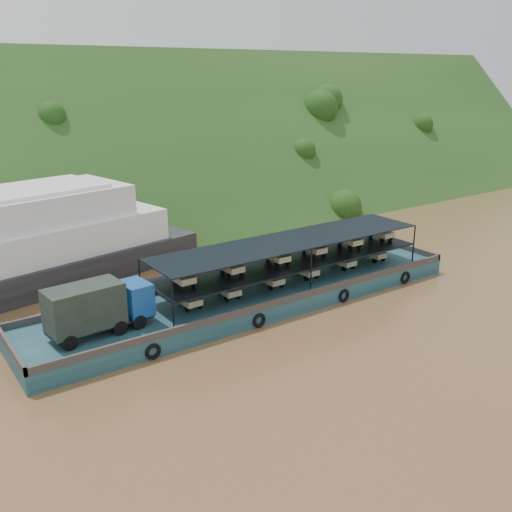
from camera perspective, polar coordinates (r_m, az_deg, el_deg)
ground at (r=44.53m, az=4.34°, el=-4.44°), size 160.00×160.00×0.00m
hillside at (r=74.54m, az=-13.50°, el=4.33°), size 140.00×39.60×39.60m
cargo_barge at (r=42.58m, az=-1.25°, el=-3.82°), size 35.00×7.18×4.55m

